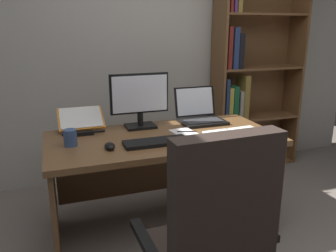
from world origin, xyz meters
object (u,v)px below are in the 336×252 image
desk (160,158)px  computer_mouse (110,146)px  monitor (140,101)px  notepad (184,133)px  coffee_mug (70,138)px  keyboard (156,142)px  reading_stand_with_book (81,120)px  pen (187,131)px  open_binder (238,136)px  bookshelf (247,79)px  laptop (200,115)px

desk → computer_mouse: 0.50m
monitor → notepad: 0.41m
desk → coffee_mug: 0.67m
keyboard → reading_stand_with_book: bearing=131.8°
pen → coffee_mug: 0.80m
reading_stand_with_book → pen: size_ratio=2.31×
notepad → coffee_mug: coffee_mug is taller
desk → computer_mouse: computer_mouse is taller
keyboard → notepad: keyboard is taller
monitor → coffee_mug: bearing=-153.6°
desk → open_binder: (0.48, -0.27, 0.21)m
keyboard → reading_stand_with_book: reading_stand_with_book is taller
desk → monitor: 0.44m
bookshelf → coffee_mug: 2.03m
monitor → keyboard: bearing=-90.0°
open_binder → notepad: 0.37m
monitor → coffee_mug: 0.60m
computer_mouse → coffee_mug: coffee_mug is taller
reading_stand_with_book → monitor: bearing=-9.4°
monitor → pen: size_ratio=3.13×
keyboard → notepad: (0.25, 0.15, -0.01)m
laptop → monitor: bearing=-179.0°
desk → laptop: 0.50m
monitor → open_binder: (0.57, -0.45, -0.19)m
desk → reading_stand_with_book: reading_stand_with_book is taller
laptop → notepad: (-0.24, -0.26, -0.05)m
laptop → keyboard: size_ratio=0.82×
computer_mouse → desk: bearing=29.6°
desk → pen: bearing=-23.5°
bookshelf → reading_stand_with_book: bookshelf is taller
pen → coffee_mug: coffee_mug is taller
bookshelf → computer_mouse: bookshelf is taller
computer_mouse → notepad: (0.55, 0.15, -0.02)m
desk → bookshelf: size_ratio=0.76×
keyboard → computer_mouse: 0.30m
desk → notepad: size_ratio=7.53×
keyboard → computer_mouse: size_ratio=4.04×
monitor → keyboard: monitor is taller
monitor → laptop: bearing=1.0°
keyboard → pen: 0.31m
keyboard → desk: bearing=67.0°
keyboard → reading_stand_with_book: (-0.42, 0.47, 0.06)m
bookshelf → reading_stand_with_book: bearing=-162.1°
laptop → reading_stand_with_book: 0.92m
pen → keyboard: bearing=-151.9°
desk → keyboard: size_ratio=3.77×
desk → open_binder: open_binder is taller
open_binder → laptop: bearing=96.8°
open_binder → keyboard: bearing=172.0°
coffee_mug → monitor: bearing=26.4°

